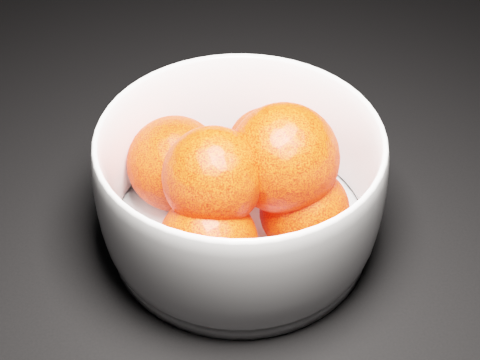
{
  "coord_description": "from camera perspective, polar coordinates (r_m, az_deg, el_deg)",
  "views": [
    {
      "loc": [
        0.22,
        -0.65,
        0.43
      ],
      "look_at": [
        0.25,
        -0.25,
        0.06
      ],
      "focal_mm": 50.0,
      "sensor_mm": 36.0,
      "label": 1
    }
  ],
  "objects": [
    {
      "name": "bowl",
      "position": [
        0.55,
        0.0,
        -0.44
      ],
      "size": [
        0.23,
        0.23,
        0.11
      ],
      "rotation": [
        0.0,
        0.0,
        -0.08
      ],
      "color": "silver",
      "rests_on": "ground"
    },
    {
      "name": "orange_pile",
      "position": [
        0.54,
        -0.1,
        -0.03
      ],
      "size": [
        0.18,
        0.18,
        0.13
      ],
      "color": "#FF2206",
      "rests_on": "bowl"
    },
    {
      "name": "ground",
      "position": [
        0.81,
        -19.71,
        7.68
      ],
      "size": [
        3.0,
        3.0,
        0.0
      ],
      "primitive_type": "cube",
      "color": "black",
      "rests_on": "ground"
    }
  ]
}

